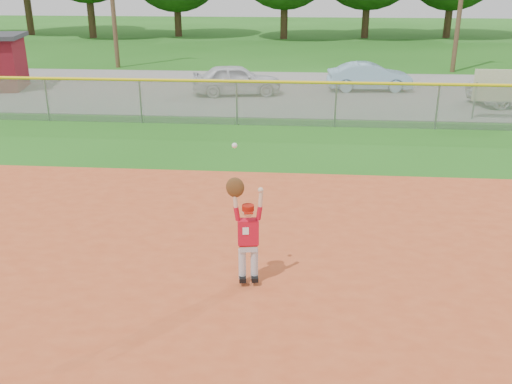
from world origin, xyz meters
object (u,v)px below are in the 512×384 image
(car_white_a, at_px, (236,79))
(car_blue, at_px, (370,77))
(sponsor_sign, at_px, (503,87))
(ballplayer, at_px, (246,230))

(car_white_a, height_order, car_blue, car_white_a)
(car_white_a, xyz_separation_m, sponsor_sign, (9.76, -3.57, 0.51))
(car_blue, relative_size, ballplayer, 1.53)
(ballplayer, bearing_deg, car_blue, 77.78)
(car_blue, bearing_deg, sponsor_sign, -145.24)
(car_blue, distance_m, sponsor_sign, 6.42)
(sponsor_sign, distance_m, ballplayer, 14.40)
(ballplayer, bearing_deg, car_white_a, 97.31)
(sponsor_sign, relative_size, ballplayer, 0.84)
(car_blue, bearing_deg, car_white_a, 99.09)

